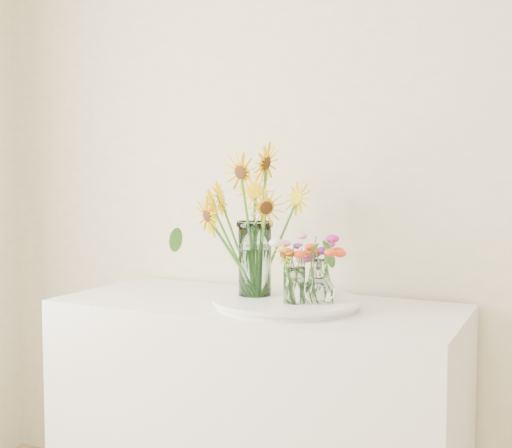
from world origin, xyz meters
The scene contains 10 objects.
counter centered at (-0.54, 1.93, 0.45)m, with size 1.40×0.60×0.90m, color white.
tray centered at (-0.41, 1.90, 0.91)m, with size 0.47×0.47×0.03m, color white.
mason_jar centered at (-0.53, 1.91, 1.06)m, with size 0.11×0.11×0.26m, color #A8D0C6.
sunflower_bouquet centered at (-0.53, 1.91, 1.18)m, with size 0.73×0.73×0.51m, color yellow, non-canonical shape.
small_vase_a centered at (-0.35, 1.84, 0.99)m, with size 0.07×0.07×0.12m, color white.
wildflower_posy_a centered at (-0.35, 1.84, 1.03)m, with size 0.20×0.20×0.21m, color #EC4014, non-canonical shape.
small_vase_b centered at (-0.29, 1.88, 1.00)m, with size 0.10×0.10×0.15m, color white, non-canonical shape.
wildflower_posy_b centered at (-0.29, 1.88, 1.04)m, with size 0.21×0.21×0.24m, color #EC4014, non-canonical shape.
small_vase_c centered at (-0.32, 1.98, 0.98)m, with size 0.06×0.06×0.10m, color white.
wildflower_posy_c centered at (-0.32, 1.98, 1.02)m, with size 0.19×0.19×0.19m, color #EC4014, non-canonical shape.
Camera 1 is at (0.44, -0.05, 1.33)m, focal length 45.00 mm.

